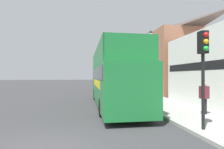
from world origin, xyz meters
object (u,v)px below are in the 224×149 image
at_px(pedestrian_second, 204,95).
at_px(traffic_signal, 203,57).
at_px(tour_bus, 113,81).
at_px(parked_car_ahead_of_bus, 108,88).
at_px(pedestrian_third, 157,91).
at_px(lamp_post_nearest, 151,54).
at_px(lamp_post_second, 125,63).

bearing_deg(pedestrian_second, traffic_signal, -127.33).
relative_size(tour_bus, pedestrian_second, 6.49).
xyz_separation_m(parked_car_ahead_of_bus, pedestrian_second, (3.47, -11.96, 0.49)).
xyz_separation_m(pedestrian_second, traffic_signal, (-1.79, -2.35, 1.69)).
distance_m(parked_car_ahead_of_bus, pedestrian_second, 12.46).
relative_size(tour_bus, pedestrian_third, 7.08).
bearing_deg(pedestrian_third, tour_bus, 164.48).
height_order(parked_car_ahead_of_bus, pedestrian_second, pedestrian_second).
bearing_deg(lamp_post_nearest, tour_bus, 146.89).
xyz_separation_m(pedestrian_third, traffic_signal, (-0.66, -5.81, 1.78)).
distance_m(traffic_signal, lamp_post_nearest, 5.20).
bearing_deg(pedestrian_second, parked_car_ahead_of_bus, 106.17).
bearing_deg(pedestrian_third, lamp_post_nearest, -137.13).
height_order(tour_bus, parked_car_ahead_of_bus, tour_bus).
height_order(tour_bus, pedestrian_third, tour_bus).
distance_m(pedestrian_third, lamp_post_nearest, 2.71).
height_order(pedestrian_second, pedestrian_third, pedestrian_second).
xyz_separation_m(pedestrian_third, lamp_post_nearest, (-0.72, -0.67, 2.53)).
xyz_separation_m(parked_car_ahead_of_bus, traffic_signal, (1.68, -14.31, 2.18)).
relative_size(pedestrian_second, lamp_post_nearest, 0.34).
bearing_deg(lamp_post_second, parked_car_ahead_of_bus, 133.04).
height_order(tour_bus, traffic_signal, tour_bus).
bearing_deg(pedestrian_second, lamp_post_second, 100.40).
bearing_deg(traffic_signal, tour_bus, 109.56).
relative_size(tour_bus, traffic_signal, 2.99).
bearing_deg(lamp_post_nearest, parked_car_ahead_of_bus, 100.05).
relative_size(parked_car_ahead_of_bus, pedestrian_second, 2.53).
bearing_deg(parked_car_ahead_of_bus, tour_bus, -97.98).
bearing_deg(pedestrian_third, parked_car_ahead_of_bus, 105.40).
distance_m(pedestrian_second, traffic_signal, 3.40).
distance_m(traffic_signal, lamp_post_second, 12.63).
relative_size(pedestrian_second, pedestrian_third, 1.09).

